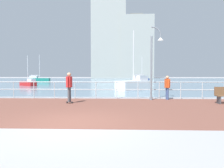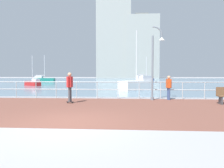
{
  "view_description": "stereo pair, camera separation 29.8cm",
  "coord_description": "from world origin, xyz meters",
  "px_view_note": "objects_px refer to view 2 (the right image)",
  "views": [
    {
      "loc": [
        1.55,
        -6.3,
        1.57
      ],
      "look_at": [
        1.18,
        4.09,
        1.1
      ],
      "focal_mm": 31.74,
      "sensor_mm": 36.0,
      "label": 1
    },
    {
      "loc": [
        1.85,
        -6.28,
        1.57
      ],
      "look_at": [
        1.18,
        4.09,
        1.1
      ],
      "focal_mm": 31.74,
      "sensor_mm": 36.0,
      "label": 2
    }
  ],
  "objects_px": {
    "sailboat_ivory": "(33,83)",
    "sailboat_blue": "(44,80)",
    "bystander": "(169,86)",
    "sailboat_navy": "(137,84)",
    "sailboat_red": "(146,80)",
    "skateboarder": "(70,85)",
    "lamppost": "(155,59)"
  },
  "relations": [
    {
      "from": "lamppost",
      "to": "bystander",
      "type": "xyz_separation_m",
      "value": [
        0.89,
        0.29,
        -1.65
      ]
    },
    {
      "from": "sailboat_red",
      "to": "skateboarder",
      "type": "bearing_deg",
      "value": -103.14
    },
    {
      "from": "skateboarder",
      "to": "sailboat_blue",
      "type": "height_order",
      "value": "sailboat_blue"
    },
    {
      "from": "sailboat_navy",
      "to": "sailboat_red",
      "type": "relative_size",
      "value": 1.14
    },
    {
      "from": "skateboarder",
      "to": "sailboat_blue",
      "type": "relative_size",
      "value": 0.28
    },
    {
      "from": "bystander",
      "to": "sailboat_blue",
      "type": "distance_m",
      "value": 36.38
    },
    {
      "from": "bystander",
      "to": "sailboat_ivory",
      "type": "bearing_deg",
      "value": 136.27
    },
    {
      "from": "skateboarder",
      "to": "sailboat_ivory",
      "type": "xyz_separation_m",
      "value": [
        -10.5,
        17.55,
        -0.61
      ]
    },
    {
      "from": "skateboarder",
      "to": "bystander",
      "type": "distance_m",
      "value": 6.16
    },
    {
      "from": "skateboarder",
      "to": "bystander",
      "type": "relative_size",
      "value": 1.12
    },
    {
      "from": "skateboarder",
      "to": "sailboat_ivory",
      "type": "relative_size",
      "value": 0.39
    },
    {
      "from": "sailboat_navy",
      "to": "sailboat_ivory",
      "type": "xyz_separation_m",
      "value": [
        -14.92,
        6.69,
        -0.19
      ]
    },
    {
      "from": "bystander",
      "to": "sailboat_blue",
      "type": "bearing_deg",
      "value": 124.59
    },
    {
      "from": "lamppost",
      "to": "sailboat_ivory",
      "type": "bearing_deg",
      "value": 134.14
    },
    {
      "from": "bystander",
      "to": "sailboat_red",
      "type": "height_order",
      "value": "sailboat_red"
    },
    {
      "from": "lamppost",
      "to": "sailboat_navy",
      "type": "height_order",
      "value": "sailboat_navy"
    },
    {
      "from": "sailboat_red",
      "to": "sailboat_ivory",
      "type": "xyz_separation_m",
      "value": [
        -18.16,
        -15.3,
        -0.11
      ]
    },
    {
      "from": "skateboarder",
      "to": "lamppost",
      "type": "bearing_deg",
      "value": 18.17
    },
    {
      "from": "sailboat_ivory",
      "to": "sailboat_blue",
      "type": "bearing_deg",
      "value": 106.75
    },
    {
      "from": "bystander",
      "to": "sailboat_navy",
      "type": "height_order",
      "value": "sailboat_navy"
    },
    {
      "from": "skateboarder",
      "to": "sailboat_blue",
      "type": "distance_m",
      "value": 35.13
    },
    {
      "from": "bystander",
      "to": "sailboat_navy",
      "type": "relative_size",
      "value": 0.24
    },
    {
      "from": "bystander",
      "to": "sailboat_ivory",
      "type": "height_order",
      "value": "sailboat_ivory"
    },
    {
      "from": "sailboat_blue",
      "to": "skateboarder",
      "type": "bearing_deg",
      "value": -65.08
    },
    {
      "from": "sailboat_navy",
      "to": "sailboat_ivory",
      "type": "bearing_deg",
      "value": 155.86
    },
    {
      "from": "sailboat_ivory",
      "to": "sailboat_red",
      "type": "bearing_deg",
      "value": 40.1
    },
    {
      "from": "bystander",
      "to": "skateboarder",
      "type": "bearing_deg",
      "value": -161.88
    },
    {
      "from": "sailboat_ivory",
      "to": "sailboat_blue",
      "type": "distance_m",
      "value": 14.94
    },
    {
      "from": "sailboat_red",
      "to": "sailboat_ivory",
      "type": "relative_size",
      "value": 1.27
    },
    {
      "from": "sailboat_red",
      "to": "lamppost",
      "type": "bearing_deg",
      "value": -94.96
    },
    {
      "from": "skateboarder",
      "to": "sailboat_red",
      "type": "distance_m",
      "value": 33.73
    },
    {
      "from": "sailboat_blue",
      "to": "sailboat_ivory",
      "type": "bearing_deg",
      "value": -73.25
    }
  ]
}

